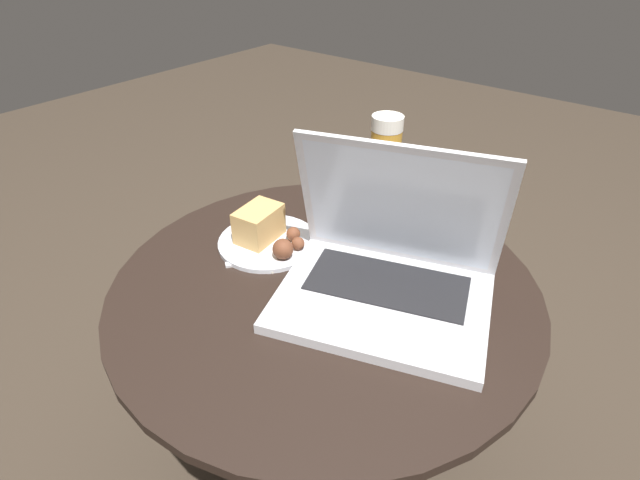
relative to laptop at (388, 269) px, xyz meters
The scene contains 7 objects.
ground_plane 0.59m from the laptop, 159.37° to the right, with size 6.00×6.00×0.00m, color #382D23.
table 0.22m from the laptop, 159.37° to the right, with size 0.74×0.74×0.52m.
napkin 0.26m from the laptop, behind, with size 0.18×0.15×0.00m.
laptop is the anchor object (origin of this frame).
beer_glass 0.24m from the laptop, 125.36° to the left, with size 0.06×0.06×0.23m.
snack_plate 0.26m from the laptop, behind, with size 0.19×0.19×0.07m.
fork 0.22m from the laptop, behind, with size 0.11×0.15×0.00m.
Camera 1 is at (0.42, -0.54, 1.07)m, focal length 28.00 mm.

